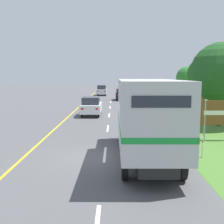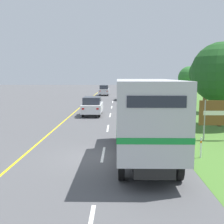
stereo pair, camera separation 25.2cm
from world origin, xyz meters
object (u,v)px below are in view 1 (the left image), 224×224
(roadside_tree_far, at_px, (188,78))
(lead_car_white, at_px, (91,106))
(roadside_tree_near, at_px, (221,73))
(delineator_post, at_px, (203,147))
(lead_car_black_ahead, at_px, (122,94))
(highway_sign, at_px, (219,113))
(horse_trailer_truck, at_px, (146,115))
(roadside_tree_mid, at_px, (204,74))
(lead_car_silver_ahead, at_px, (102,90))

(roadside_tree_far, bearing_deg, lead_car_white, -134.95)
(roadside_tree_near, relative_size, delineator_post, 6.43)
(lead_car_black_ahead, bearing_deg, highway_sign, -79.66)
(highway_sign, bearing_deg, delineator_post, -119.53)
(lead_car_white, relative_size, delineator_post, 4.36)
(horse_trailer_truck, height_order, delineator_post, horse_trailer_truck)
(delineator_post, bearing_deg, lead_car_black_ahead, 95.39)
(roadside_tree_mid, bearing_deg, lead_car_silver_ahead, 115.10)
(lead_car_silver_ahead, height_order, roadside_tree_mid, roadside_tree_mid)
(lead_car_black_ahead, relative_size, roadside_tree_mid, 0.74)
(highway_sign, distance_m, roadside_tree_far, 22.54)
(lead_car_white, relative_size, roadside_tree_near, 0.68)
(lead_car_white, bearing_deg, roadside_tree_near, -29.42)
(lead_car_silver_ahead, relative_size, roadside_tree_far, 0.88)
(roadside_tree_near, height_order, delineator_post, roadside_tree_near)
(lead_car_black_ahead, xyz_separation_m, lead_car_silver_ahead, (-3.44, 9.98, 0.07))
(roadside_tree_near, height_order, roadside_tree_mid, roadside_tree_near)
(lead_car_black_ahead, relative_size, delineator_post, 4.35)
(lead_car_silver_ahead, distance_m, highway_sign, 37.54)
(lead_car_black_ahead, distance_m, roadside_tree_far, 10.17)
(lead_car_black_ahead, relative_size, roadside_tree_far, 0.83)
(lead_car_silver_ahead, height_order, roadside_tree_near, roadside_tree_near)
(horse_trailer_truck, bearing_deg, roadside_tree_mid, 64.80)
(roadside_tree_near, bearing_deg, highway_sign, -110.80)
(lead_car_silver_ahead, distance_m, roadside_tree_far, 19.10)
(lead_car_white, relative_size, lead_car_black_ahead, 1.00)
(roadside_tree_near, bearing_deg, lead_car_white, 150.58)
(lead_car_silver_ahead, bearing_deg, roadside_tree_near, -72.70)
(horse_trailer_truck, xyz_separation_m, roadside_tree_mid, (7.66, 16.28, 1.91))
(lead_car_white, xyz_separation_m, lead_car_black_ahead, (3.28, 16.58, 0.00))
(highway_sign, bearing_deg, horse_trailer_truck, -140.17)
(roadside_tree_near, distance_m, delineator_post, 9.50)
(highway_sign, relative_size, roadside_tree_far, 0.53)
(lead_car_black_ahead, bearing_deg, roadside_tree_near, -73.48)
(roadside_tree_mid, bearing_deg, roadside_tree_far, 84.77)
(horse_trailer_truck, relative_size, lead_car_white, 1.97)
(highway_sign, bearing_deg, roadside_tree_far, 79.96)
(highway_sign, height_order, roadside_tree_mid, roadside_tree_mid)
(lead_car_white, xyz_separation_m, highway_sign, (8.14, -10.04, 0.67))
(horse_trailer_truck, height_order, highway_sign, horse_trailer_truck)
(lead_car_black_ahead, distance_m, lead_car_silver_ahead, 10.56)
(lead_car_silver_ahead, bearing_deg, roadside_tree_mid, -64.90)
(horse_trailer_truck, relative_size, highway_sign, 3.09)
(roadside_tree_mid, xyz_separation_m, roadside_tree_far, (0.89, 9.71, -0.49))
(lead_car_white, height_order, lead_car_silver_ahead, lead_car_silver_ahead)
(horse_trailer_truck, xyz_separation_m, roadside_tree_far, (8.55, 25.99, 1.42))
(horse_trailer_truck, distance_m, roadside_tree_mid, 18.09)
(lead_car_black_ahead, bearing_deg, roadside_tree_far, -27.13)
(delineator_post, bearing_deg, horse_trailer_truck, -173.32)
(lead_car_black_ahead, height_order, highway_sign, highway_sign)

